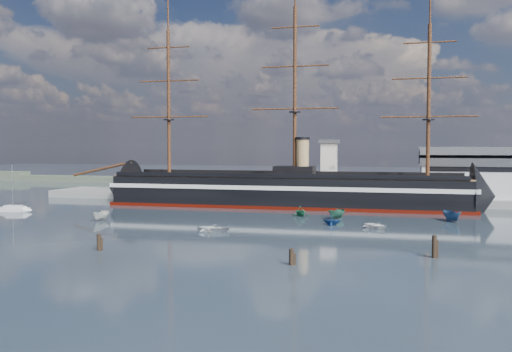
# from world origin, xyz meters

# --- Properties ---
(ground) EXTENTS (600.00, 600.00, 0.00)m
(ground) POSITION_xyz_m (0.00, 40.00, 0.00)
(ground) COLOR black
(ground) RESTS_ON ground
(quay) EXTENTS (180.00, 18.00, 2.00)m
(quay) POSITION_xyz_m (10.00, 76.00, 0.00)
(quay) COLOR slate
(quay) RESTS_ON ground
(quay_tower) EXTENTS (5.00, 5.00, 15.00)m
(quay_tower) POSITION_xyz_m (3.00, 73.00, 9.75)
(quay_tower) COLOR silver
(quay_tower) RESTS_ON ground
(shoreline) EXTENTS (120.00, 10.00, 4.00)m
(shoreline) POSITION_xyz_m (-139.23, 135.00, 1.45)
(shoreline) COLOR #3F4C38
(shoreline) RESTS_ON ground
(warship) EXTENTS (112.98, 17.40, 53.94)m
(warship) POSITION_xyz_m (-7.57, 60.00, 4.04)
(warship) COLOR black
(warship) RESTS_ON ground
(sailboat) EXTENTS (7.00, 2.77, 10.90)m
(sailboat) POSITION_xyz_m (-64.76, 32.48, 0.69)
(sailboat) COLOR silver
(sailboat) RESTS_ON ground
(motorboat_a) EXTENTS (6.07, 2.37, 2.40)m
(motorboat_a) POSITION_xyz_m (-37.09, 23.81, 0.00)
(motorboat_a) COLOR silver
(motorboat_a) RESTS_ON ground
(motorboat_b) EXTENTS (1.57, 3.72, 1.72)m
(motorboat_b) POSITION_xyz_m (-9.53, 15.46, 0.00)
(motorboat_b) COLOR silver
(motorboat_b) RESTS_ON ground
(motorboat_c) EXTENTS (6.60, 4.65, 2.49)m
(motorboat_c) POSITION_xyz_m (9.36, 39.30, 0.00)
(motorboat_c) COLOR #245742
(motorboat_c) RESTS_ON ground
(motorboat_d) EXTENTS (7.29, 6.44, 2.51)m
(motorboat_d) POSITION_xyz_m (1.21, 41.53, 0.00)
(motorboat_d) COLOR #1B633C
(motorboat_d) RESTS_ON ground
(motorboat_e) EXTENTS (3.29, 3.30, 1.55)m
(motorboat_e) POSITION_xyz_m (18.25, 26.91, 0.00)
(motorboat_e) COLOR silver
(motorboat_e) RESTS_ON ground
(motorboat_f) EXTENTS (7.38, 5.02, 2.77)m
(motorboat_f) POSITION_xyz_m (32.52, 41.03, 0.00)
(motorboat_f) COLOR navy
(motorboat_f) RESTS_ON ground
(motorboat_g) EXTENTS (3.08, 5.95, 2.09)m
(motorboat_g) POSITION_xyz_m (9.65, 29.42, 0.00)
(motorboat_g) COLOR navy
(motorboat_g) RESTS_ON ground
(piling_near_left) EXTENTS (0.64, 0.64, 3.11)m
(piling_near_left) POSITION_xyz_m (-19.78, -6.31, 0.00)
(piling_near_left) COLOR black
(piling_near_left) RESTS_ON ground
(piling_near_mid) EXTENTS (0.64, 0.64, 2.81)m
(piling_near_mid) POSITION_xyz_m (9.58, -9.05, 0.00)
(piling_near_mid) COLOR black
(piling_near_mid) RESTS_ON ground
(piling_near_right) EXTENTS (0.64, 0.64, 3.78)m
(piling_near_right) POSITION_xyz_m (27.50, 0.75, 0.00)
(piling_near_right) COLOR black
(piling_near_right) RESTS_ON ground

